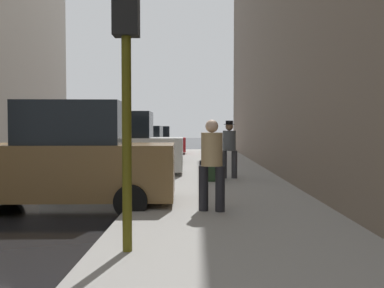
{
  "coord_description": "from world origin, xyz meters",
  "views": [
    {
      "loc": [
        5.38,
        -10.66,
        1.72
      ],
      "look_at": [
        5.21,
        3.93,
        1.15
      ],
      "focal_mm": 40.0,
      "sensor_mm": 36.0,
      "label": 1
    }
  ],
  "objects_px": {
    "traffic_light": "(126,44)",
    "pedestrian_with_beanie": "(229,146)",
    "parked_white_van": "(116,148)",
    "parked_gray_coupe": "(138,146)",
    "parked_bronze_suv": "(66,160)",
    "rolling_suitcase": "(211,169)",
    "pedestrian_in_tan_coat": "(212,160)",
    "fire_hydrant": "(170,163)",
    "duffel_bag": "(204,164)",
    "parked_red_hatchback": "(151,142)"
  },
  "relations": [
    {
      "from": "parked_gray_coupe",
      "to": "fire_hydrant",
      "type": "relative_size",
      "value": 6.01
    },
    {
      "from": "parked_gray_coupe",
      "to": "rolling_suitcase",
      "type": "distance_m",
      "value": 7.74
    },
    {
      "from": "traffic_light",
      "to": "pedestrian_with_beanie",
      "type": "xyz_separation_m",
      "value": [
        1.88,
        7.83,
        -1.62
      ]
    },
    {
      "from": "parked_white_van",
      "to": "pedestrian_with_beanie",
      "type": "height_order",
      "value": "parked_white_van"
    },
    {
      "from": "pedestrian_with_beanie",
      "to": "rolling_suitcase",
      "type": "distance_m",
      "value": 1.07
    },
    {
      "from": "pedestrian_with_beanie",
      "to": "pedestrian_in_tan_coat",
      "type": "relative_size",
      "value": 1.04
    },
    {
      "from": "parked_red_hatchback",
      "to": "traffic_light",
      "type": "xyz_separation_m",
      "value": [
        1.85,
        -20.14,
        1.91
      ]
    },
    {
      "from": "parked_bronze_suv",
      "to": "parked_white_van",
      "type": "distance_m",
      "value": 5.58
    },
    {
      "from": "fire_hydrant",
      "to": "duffel_bag",
      "type": "relative_size",
      "value": 1.6
    },
    {
      "from": "traffic_light",
      "to": "rolling_suitcase",
      "type": "bearing_deg",
      "value": 79.85
    },
    {
      "from": "fire_hydrant",
      "to": "duffel_bag",
      "type": "xyz_separation_m",
      "value": [
        1.2,
        1.95,
        -0.21
      ]
    },
    {
      "from": "fire_hydrant",
      "to": "traffic_light",
      "type": "distance_m",
      "value": 9.5
    },
    {
      "from": "parked_white_van",
      "to": "pedestrian_with_beanie",
      "type": "distance_m",
      "value": 3.95
    },
    {
      "from": "pedestrian_with_beanie",
      "to": "pedestrian_in_tan_coat",
      "type": "distance_m",
      "value": 5.27
    },
    {
      "from": "parked_gray_coupe",
      "to": "duffel_bag",
      "type": "bearing_deg",
      "value": -45.85
    },
    {
      "from": "parked_bronze_suv",
      "to": "fire_hydrant",
      "type": "relative_size",
      "value": 6.63
    },
    {
      "from": "parked_gray_coupe",
      "to": "traffic_light",
      "type": "bearing_deg",
      "value": -82.6
    },
    {
      "from": "parked_white_van",
      "to": "parked_gray_coupe",
      "type": "distance_m",
      "value": 5.18
    },
    {
      "from": "parked_red_hatchback",
      "to": "fire_hydrant",
      "type": "height_order",
      "value": "parked_red_hatchback"
    },
    {
      "from": "pedestrian_with_beanie",
      "to": "traffic_light",
      "type": "bearing_deg",
      "value": -103.5
    },
    {
      "from": "duffel_bag",
      "to": "rolling_suitcase",
      "type": "bearing_deg",
      "value": -87.93
    },
    {
      "from": "traffic_light",
      "to": "pedestrian_in_tan_coat",
      "type": "xyz_separation_m",
      "value": [
        1.16,
        2.6,
        -1.65
      ]
    },
    {
      "from": "traffic_light",
      "to": "pedestrian_with_beanie",
      "type": "distance_m",
      "value": 8.21
    },
    {
      "from": "fire_hydrant",
      "to": "pedestrian_in_tan_coat",
      "type": "distance_m",
      "value": 6.76
    },
    {
      "from": "parked_white_van",
      "to": "traffic_light",
      "type": "bearing_deg",
      "value": -78.48
    },
    {
      "from": "parked_white_van",
      "to": "duffel_bag",
      "type": "xyz_separation_m",
      "value": [
        3.0,
        2.08,
        -0.74
      ]
    },
    {
      "from": "parked_red_hatchback",
      "to": "rolling_suitcase",
      "type": "height_order",
      "value": "parked_red_hatchback"
    },
    {
      "from": "parked_white_van",
      "to": "parked_red_hatchback",
      "type": "xyz_separation_m",
      "value": [
        0.0,
        11.04,
        -0.18
      ]
    },
    {
      "from": "parked_white_van",
      "to": "parked_red_hatchback",
      "type": "bearing_deg",
      "value": 90.0
    },
    {
      "from": "parked_red_hatchback",
      "to": "duffel_bag",
      "type": "bearing_deg",
      "value": -71.49
    },
    {
      "from": "parked_red_hatchback",
      "to": "rolling_suitcase",
      "type": "bearing_deg",
      "value": -76.34
    },
    {
      "from": "parked_gray_coupe",
      "to": "parked_white_van",
      "type": "bearing_deg",
      "value": -90.0
    },
    {
      "from": "pedestrian_with_beanie",
      "to": "duffel_bag",
      "type": "bearing_deg",
      "value": 102.32
    },
    {
      "from": "pedestrian_with_beanie",
      "to": "parked_gray_coupe",
      "type": "bearing_deg",
      "value": 120.07
    },
    {
      "from": "parked_bronze_suv",
      "to": "parked_gray_coupe",
      "type": "relative_size",
      "value": 1.1
    },
    {
      "from": "parked_red_hatchback",
      "to": "parked_bronze_suv",
      "type": "bearing_deg",
      "value": -90.0
    },
    {
      "from": "duffel_bag",
      "to": "pedestrian_with_beanie",
      "type": "bearing_deg",
      "value": -77.68
    },
    {
      "from": "pedestrian_with_beanie",
      "to": "rolling_suitcase",
      "type": "xyz_separation_m",
      "value": [
        -0.59,
        -0.62,
        -0.65
      ]
    },
    {
      "from": "fire_hydrant",
      "to": "parked_gray_coupe",
      "type": "bearing_deg",
      "value": 109.68
    },
    {
      "from": "parked_white_van",
      "to": "pedestrian_in_tan_coat",
      "type": "relative_size",
      "value": 2.71
    },
    {
      "from": "pedestrian_in_tan_coat",
      "to": "duffel_bag",
      "type": "bearing_deg",
      "value": 90.08
    },
    {
      "from": "parked_white_van",
      "to": "parked_red_hatchback",
      "type": "distance_m",
      "value": 11.05
    },
    {
      "from": "parked_white_van",
      "to": "parked_bronze_suv",
      "type": "bearing_deg",
      "value": -90.0
    },
    {
      "from": "parked_red_hatchback",
      "to": "pedestrian_in_tan_coat",
      "type": "distance_m",
      "value": 17.8
    },
    {
      "from": "traffic_light",
      "to": "parked_gray_coupe",
      "type": "bearing_deg",
      "value": 97.4
    },
    {
      "from": "parked_bronze_suv",
      "to": "rolling_suitcase",
      "type": "bearing_deg",
      "value": 49.58
    },
    {
      "from": "parked_gray_coupe",
      "to": "fire_hydrant",
      "type": "xyz_separation_m",
      "value": [
        1.8,
        -5.04,
        -0.35
      ]
    },
    {
      "from": "fire_hydrant",
      "to": "traffic_light",
      "type": "relative_size",
      "value": 0.2
    },
    {
      "from": "rolling_suitcase",
      "to": "duffel_bag",
      "type": "relative_size",
      "value": 2.36
    },
    {
      "from": "parked_red_hatchback",
      "to": "pedestrian_in_tan_coat",
      "type": "bearing_deg",
      "value": -80.26
    }
  ]
}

